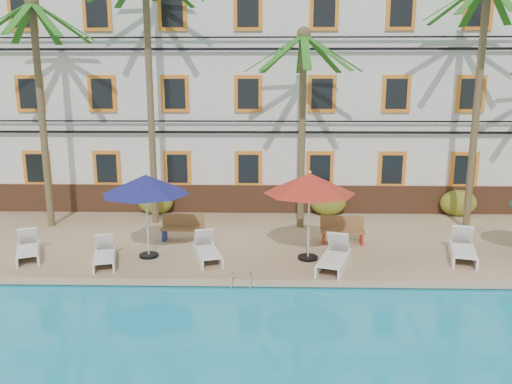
{
  "coord_description": "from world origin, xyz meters",
  "views": [
    {
      "loc": [
        -0.69,
        -13.74,
        5.6
      ],
      "look_at": [
        -1.09,
        3.0,
        2.0
      ],
      "focal_mm": 35.0,
      "sensor_mm": 36.0,
      "label": 1
    }
  ],
  "objects_px": {
    "lounger_b": "(105,255)",
    "bench_left": "(183,227)",
    "palm_a": "(39,83)",
    "lounger_a": "(28,249)",
    "umbrella_red": "(310,184)",
    "bench_right": "(342,230)",
    "palm_d": "(480,73)",
    "umbrella_blue": "(146,185)",
    "lounger_e": "(463,249)",
    "palm_c": "(303,101)",
    "palm_b": "(149,62)",
    "lounger_d": "(334,257)",
    "lounger_c": "(207,250)",
    "pool_ladder": "(241,285)"
  },
  "relations": [
    {
      "from": "lounger_b",
      "to": "bench_left",
      "type": "relative_size",
      "value": 1.2
    },
    {
      "from": "palm_a",
      "to": "lounger_a",
      "type": "distance_m",
      "value": 6.33
    },
    {
      "from": "umbrella_red",
      "to": "bench_right",
      "type": "relative_size",
      "value": 1.85
    },
    {
      "from": "palm_d",
      "to": "umbrella_red",
      "type": "distance_m",
      "value": 7.97
    },
    {
      "from": "umbrella_blue",
      "to": "bench_right",
      "type": "relative_size",
      "value": 1.79
    },
    {
      "from": "lounger_e",
      "to": "palm_c",
      "type": "bearing_deg",
      "value": 144.75
    },
    {
      "from": "palm_c",
      "to": "umbrella_red",
      "type": "bearing_deg",
      "value": -89.78
    },
    {
      "from": "lounger_a",
      "to": "bench_left",
      "type": "distance_m",
      "value": 4.99
    },
    {
      "from": "palm_b",
      "to": "lounger_d",
      "type": "distance_m",
      "value": 10.02
    },
    {
      "from": "lounger_a",
      "to": "lounger_e",
      "type": "relative_size",
      "value": 0.9
    },
    {
      "from": "lounger_e",
      "to": "bench_right",
      "type": "bearing_deg",
      "value": 157.02
    },
    {
      "from": "bench_left",
      "to": "palm_d",
      "type": "bearing_deg",
      "value": 9.28
    },
    {
      "from": "palm_c",
      "to": "lounger_b",
      "type": "relative_size",
      "value": 4.02
    },
    {
      "from": "palm_c",
      "to": "palm_d",
      "type": "xyz_separation_m",
      "value": [
        6.3,
        -0.06,
        1.0
      ]
    },
    {
      "from": "lounger_a",
      "to": "bench_right",
      "type": "height_order",
      "value": "bench_right"
    },
    {
      "from": "lounger_c",
      "to": "lounger_d",
      "type": "bearing_deg",
      "value": -9.36
    },
    {
      "from": "palm_c",
      "to": "lounger_c",
      "type": "relative_size",
      "value": 3.81
    },
    {
      "from": "palm_c",
      "to": "bench_right",
      "type": "xyz_separation_m",
      "value": [
        1.33,
        -1.94,
        -4.31
      ]
    },
    {
      "from": "umbrella_red",
      "to": "lounger_d",
      "type": "xyz_separation_m",
      "value": [
        0.72,
        -0.72,
        -2.1
      ]
    },
    {
      "from": "palm_d",
      "to": "palm_b",
      "type": "bearing_deg",
      "value": 177.02
    },
    {
      "from": "palm_d",
      "to": "lounger_e",
      "type": "relative_size",
      "value": 4.29
    },
    {
      "from": "bench_right",
      "to": "lounger_e",
      "type": "bearing_deg",
      "value": -22.98
    },
    {
      "from": "palm_b",
      "to": "umbrella_red",
      "type": "xyz_separation_m",
      "value": [
        5.74,
        -4.19,
        -3.79
      ]
    },
    {
      "from": "palm_b",
      "to": "umbrella_blue",
      "type": "bearing_deg",
      "value": -80.4
    },
    {
      "from": "palm_b",
      "to": "palm_d",
      "type": "xyz_separation_m",
      "value": [
        12.02,
        -0.63,
        -0.42
      ]
    },
    {
      "from": "pool_ladder",
      "to": "palm_b",
      "type": "bearing_deg",
      "value": 120.66
    },
    {
      "from": "lounger_e",
      "to": "bench_right",
      "type": "distance_m",
      "value": 3.87
    },
    {
      "from": "palm_a",
      "to": "pool_ladder",
      "type": "relative_size",
      "value": 11.43
    },
    {
      "from": "palm_d",
      "to": "bench_left",
      "type": "relative_size",
      "value": 5.96
    },
    {
      "from": "bench_left",
      "to": "umbrella_blue",
      "type": "bearing_deg",
      "value": -115.03
    },
    {
      "from": "umbrella_blue",
      "to": "lounger_a",
      "type": "distance_m",
      "value": 4.33
    },
    {
      "from": "palm_a",
      "to": "palm_c",
      "type": "height_order",
      "value": "palm_a"
    },
    {
      "from": "umbrella_blue",
      "to": "bench_left",
      "type": "bearing_deg",
      "value": 64.97
    },
    {
      "from": "umbrella_blue",
      "to": "lounger_a",
      "type": "relative_size",
      "value": 1.43
    },
    {
      "from": "umbrella_red",
      "to": "lounger_a",
      "type": "height_order",
      "value": "umbrella_red"
    },
    {
      "from": "lounger_b",
      "to": "lounger_c",
      "type": "distance_m",
      "value": 3.12
    },
    {
      "from": "umbrella_red",
      "to": "lounger_d",
      "type": "distance_m",
      "value": 2.33
    },
    {
      "from": "palm_a",
      "to": "bench_left",
      "type": "distance_m",
      "value": 7.54
    },
    {
      "from": "palm_d",
      "to": "bench_right",
      "type": "relative_size",
      "value": 5.98
    },
    {
      "from": "umbrella_blue",
      "to": "lounger_c",
      "type": "relative_size",
      "value": 1.41
    },
    {
      "from": "palm_d",
      "to": "palm_c",
      "type": "bearing_deg",
      "value": 179.43
    },
    {
      "from": "palm_a",
      "to": "lounger_c",
      "type": "distance_m",
      "value": 9.05
    },
    {
      "from": "palm_a",
      "to": "palm_b",
      "type": "bearing_deg",
      "value": 9.07
    },
    {
      "from": "palm_d",
      "to": "lounger_b",
      "type": "bearing_deg",
      "value": -161.95
    },
    {
      "from": "bench_left",
      "to": "lounger_b",
      "type": "bearing_deg",
      "value": -130.47
    },
    {
      "from": "bench_left",
      "to": "lounger_a",
      "type": "bearing_deg",
      "value": -157.86
    },
    {
      "from": "pool_ladder",
      "to": "umbrella_red",
      "type": "bearing_deg",
      "value": 47.52
    },
    {
      "from": "palm_d",
      "to": "lounger_d",
      "type": "distance_m",
      "value": 8.9
    },
    {
      "from": "bench_right",
      "to": "pool_ladder",
      "type": "distance_m",
      "value": 5.08
    },
    {
      "from": "lounger_b",
      "to": "bench_left",
      "type": "xyz_separation_m",
      "value": [
        2.02,
        2.37,
        0.2
      ]
    }
  ]
}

